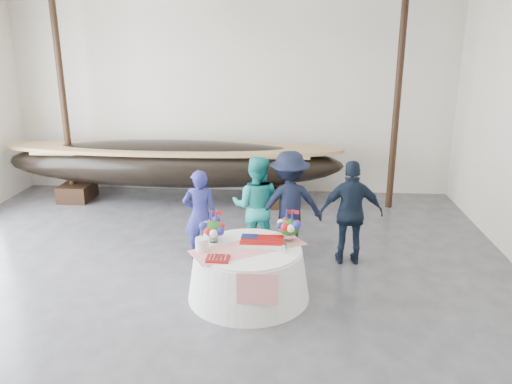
{
  "coord_description": "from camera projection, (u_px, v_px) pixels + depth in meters",
  "views": [
    {
      "loc": [
        1.4,
        -5.41,
        3.5
      ],
      "look_at": [
        0.83,
        2.29,
        1.1
      ],
      "focal_mm": 35.0,
      "sensor_mm": 36.0,
      "label": 1
    }
  ],
  "objects": [
    {
      "name": "floor",
      "position": [
        177.0,
        328.0,
        6.29
      ],
      "size": [
        10.0,
        12.0,
        0.01
      ],
      "primitive_type": "cube",
      "color": "#3D3D42",
      "rests_on": "ground"
    },
    {
      "name": "wall_back",
      "position": [
        232.0,
        95.0,
        11.34
      ],
      "size": [
        10.0,
        0.02,
        4.5
      ],
      "primitive_type": "cube",
      "color": "silver",
      "rests_on": "ground"
    },
    {
      "name": "longboat_display",
      "position": [
        173.0,
        163.0,
        10.85
      ],
      "size": [
        7.39,
        1.48,
        1.38
      ],
      "color": "black",
      "rests_on": "ground"
    },
    {
      "name": "banquet_table",
      "position": [
        249.0,
        272.0,
        6.97
      ],
      "size": [
        1.71,
        1.71,
        0.73
      ],
      "color": "silver",
      "rests_on": "ground"
    },
    {
      "name": "tabletop_items",
      "position": [
        247.0,
        233.0,
        6.98
      ],
      "size": [
        1.63,
        1.29,
        0.4
      ],
      "color": "red",
      "rests_on": "banquet_table"
    },
    {
      "name": "guest_woman_blue",
      "position": [
        200.0,
        215.0,
        8.09
      ],
      "size": [
        0.61,
        0.47,
        1.5
      ],
      "primitive_type": "imported",
      "rotation": [
        0.0,
        0.0,
        3.36
      ],
      "color": "navy",
      "rests_on": "ground"
    },
    {
      "name": "guest_woman_teal",
      "position": [
        256.0,
        206.0,
        8.21
      ],
      "size": [
        0.88,
        0.72,
        1.69
      ],
      "primitive_type": "imported",
      "rotation": [
        0.0,
        0.0,
        3.04
      ],
      "color": "teal",
      "rests_on": "ground"
    },
    {
      "name": "guest_man_left",
      "position": [
        289.0,
        205.0,
        8.14
      ],
      "size": [
        1.27,
        0.91,
        1.78
      ],
      "primitive_type": "imported",
      "rotation": [
        0.0,
        0.0,
        3.38
      ],
      "color": "black",
      "rests_on": "ground"
    },
    {
      "name": "guest_man_right",
      "position": [
        351.0,
        213.0,
        7.88
      ],
      "size": [
        1.0,
        0.44,
        1.7
      ],
      "primitive_type": "imported",
      "rotation": [
        0.0,
        0.0,
        3.16
      ],
      "color": "black",
      "rests_on": "ground"
    }
  ]
}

